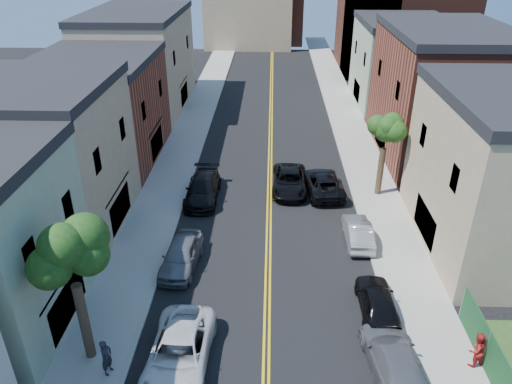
# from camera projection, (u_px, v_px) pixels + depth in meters

# --- Properties ---
(sidewalk_left) EXTENTS (3.20, 100.00, 0.15)m
(sidewalk_left) POSITION_uv_depth(u_px,v_px,m) (185.00, 140.00, 44.95)
(sidewalk_left) COLOR gray
(sidewalk_left) RESTS_ON ground
(sidewalk_right) EXTENTS (3.20, 100.00, 0.15)m
(sidewalk_right) POSITION_uv_depth(u_px,v_px,m) (357.00, 142.00, 44.48)
(sidewalk_right) COLOR gray
(sidewalk_right) RESTS_ON ground
(curb_left) EXTENTS (0.30, 100.00, 0.15)m
(curb_left) POSITION_uv_depth(u_px,v_px,m) (204.00, 140.00, 44.90)
(curb_left) COLOR gray
(curb_left) RESTS_ON ground
(curb_right) EXTENTS (0.30, 100.00, 0.15)m
(curb_right) POSITION_uv_depth(u_px,v_px,m) (338.00, 142.00, 44.54)
(curb_right) COLOR gray
(curb_right) RESTS_ON ground
(bldg_left_tan_near) EXTENTS (9.00, 10.00, 9.00)m
(bldg_left_tan_near) POSITION_uv_depth(u_px,v_px,m) (41.00, 163.00, 29.82)
(bldg_left_tan_near) COLOR #998466
(bldg_left_tan_near) RESTS_ON ground
(bldg_left_brick) EXTENTS (9.00, 12.00, 8.00)m
(bldg_left_brick) POSITION_uv_depth(u_px,v_px,m) (99.00, 112.00, 39.76)
(bldg_left_brick) COLOR brown
(bldg_left_brick) RESTS_ON ground
(bldg_left_tan_far) EXTENTS (9.00, 16.00, 9.50)m
(bldg_left_tan_far) POSITION_uv_depth(u_px,v_px,m) (140.00, 63.00, 51.75)
(bldg_left_tan_far) COLOR #998466
(bldg_left_tan_far) RESTS_ON ground
(bldg_right_tan) EXTENTS (9.00, 12.00, 9.00)m
(bldg_right_tan) POSITION_uv_depth(u_px,v_px,m) (512.00, 177.00, 28.11)
(bldg_right_tan) COLOR #998466
(bldg_right_tan) RESTS_ON ground
(bldg_right_brick) EXTENTS (9.00, 14.00, 10.00)m
(bldg_right_brick) POSITION_uv_depth(u_px,v_px,m) (440.00, 97.00, 40.22)
(bldg_right_brick) COLOR brown
(bldg_right_brick) RESTS_ON ground
(bldg_right_palegrn) EXTENTS (9.00, 12.00, 8.50)m
(bldg_right_palegrn) POSITION_uv_depth(u_px,v_px,m) (401.00, 65.00, 52.92)
(bldg_right_palegrn) COLOR gray
(bldg_right_palegrn) RESTS_ON ground
(church) EXTENTS (16.20, 14.20, 22.60)m
(church) POSITION_uv_depth(u_px,v_px,m) (395.00, 15.00, 64.73)
(church) COLOR #4C2319
(church) RESTS_ON ground
(backdrop_left) EXTENTS (14.00, 8.00, 12.00)m
(backdrop_left) POSITION_uv_depth(u_px,v_px,m) (248.00, 9.00, 79.08)
(backdrop_left) COLOR #998466
(backdrop_left) RESTS_ON ground
(backdrop_center) EXTENTS (10.00, 8.00, 10.00)m
(backdrop_center) POSITION_uv_depth(u_px,v_px,m) (273.00, 12.00, 82.96)
(backdrop_center) COLOR brown
(backdrop_center) RESTS_ON ground
(tree_left_mid) EXTENTS (5.20, 5.20, 9.29)m
(tree_left_mid) POSITION_uv_depth(u_px,v_px,m) (66.00, 235.00, 18.97)
(tree_left_mid) COLOR #36241B
(tree_left_mid) RESTS_ON sidewalk_left
(tree_right_far) EXTENTS (4.40, 4.40, 8.03)m
(tree_right_far) POSITION_uv_depth(u_px,v_px,m) (387.00, 120.00, 33.00)
(tree_right_far) COLOR #36241B
(tree_right_far) RESTS_ON sidewalk_right
(white_pickup) EXTENTS (2.80, 5.77, 1.58)m
(white_pickup) POSITION_uv_depth(u_px,v_px,m) (179.00, 353.00, 21.23)
(white_pickup) COLOR silver
(white_pickup) RESTS_ON ground
(grey_car_left) EXTENTS (2.27, 4.80, 1.59)m
(grey_car_left) POSITION_uv_depth(u_px,v_px,m) (181.00, 255.00, 27.67)
(grey_car_left) COLOR slate
(grey_car_left) RESTS_ON ground
(black_car_left) EXTENTS (2.29, 5.55, 1.61)m
(black_car_left) POSITION_uv_depth(u_px,v_px,m) (203.00, 189.00, 34.81)
(black_car_left) COLOR black
(black_car_left) RESTS_ON ground
(grey_car_right) EXTENTS (2.58, 5.37, 1.51)m
(grey_car_right) POSITION_uv_depth(u_px,v_px,m) (394.00, 360.00, 20.93)
(grey_car_right) COLOR #58595F
(grey_car_right) RESTS_ON ground
(black_car_right) EXTENTS (1.76, 4.36, 1.49)m
(black_car_right) POSITION_uv_depth(u_px,v_px,m) (378.00, 301.00, 24.28)
(black_car_right) COLOR black
(black_car_right) RESTS_ON ground
(silver_car_right) EXTENTS (1.50, 4.24, 1.39)m
(silver_car_right) POSITION_uv_depth(u_px,v_px,m) (358.00, 232.00, 29.98)
(silver_car_right) COLOR #95979C
(silver_car_right) RESTS_ON ground
(dark_car_right_far) EXTENTS (3.04, 5.62, 1.50)m
(dark_car_right_far) POSITION_uv_depth(u_px,v_px,m) (323.00, 183.00, 35.71)
(dark_car_right_far) COLOR black
(dark_car_right_far) RESTS_ON ground
(black_suv_lane) EXTENTS (2.62, 5.45, 1.50)m
(black_suv_lane) POSITION_uv_depth(u_px,v_px,m) (289.00, 181.00, 36.02)
(black_suv_lane) COLOR black
(black_suv_lane) RESTS_ON ground
(pedestrian_left) EXTENTS (0.57, 0.73, 1.76)m
(pedestrian_left) POSITION_uv_depth(u_px,v_px,m) (106.00, 357.00, 20.70)
(pedestrian_left) COLOR #232229
(pedestrian_left) RESTS_ON sidewalk_left
(pedestrian_right) EXTENTS (1.04, 0.93, 1.75)m
(pedestrian_right) POSITION_uv_depth(u_px,v_px,m) (476.00, 350.00, 21.09)
(pedestrian_right) COLOR #AE1A1C
(pedestrian_right) RESTS_ON sidewalk_right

